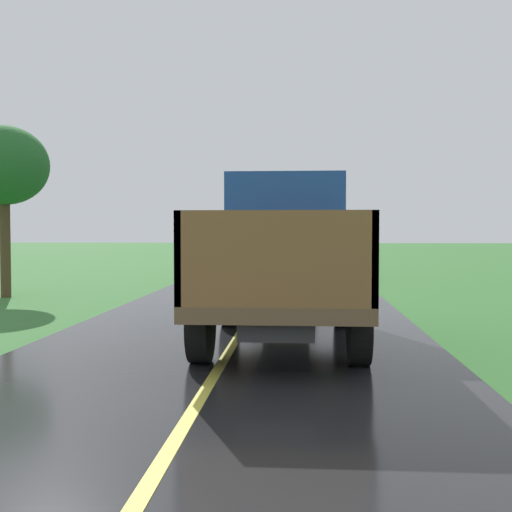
# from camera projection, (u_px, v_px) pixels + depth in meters

# --- Properties ---
(banana_truck_near) EXTENTS (2.38, 5.82, 2.80)m
(banana_truck_near) POSITION_uv_depth(u_px,v_px,m) (284.00, 253.00, 10.83)
(banana_truck_near) COLOR #2D2D30
(banana_truck_near) RESTS_ON road_surface
(banana_truck_far) EXTENTS (2.38, 5.81, 2.80)m
(banana_truck_far) POSITION_uv_depth(u_px,v_px,m) (287.00, 240.00, 26.13)
(banana_truck_far) COLOR #2D2D30
(banana_truck_far) RESTS_ON road_surface
(roadside_tree_near_left) EXTENTS (2.44, 2.44, 4.77)m
(roadside_tree_near_left) POSITION_uv_depth(u_px,v_px,m) (4.00, 166.00, 17.68)
(roadside_tree_near_left) COLOR #4C3823
(roadside_tree_near_left) RESTS_ON ground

